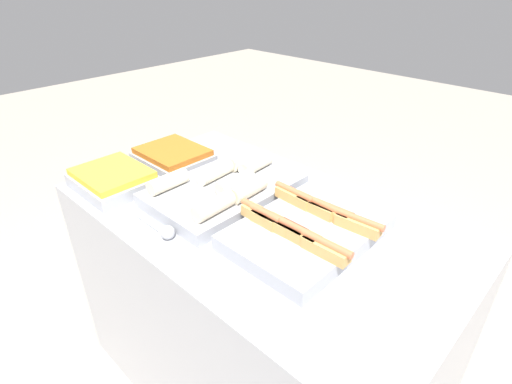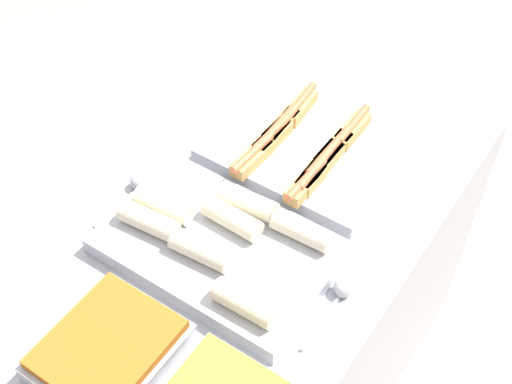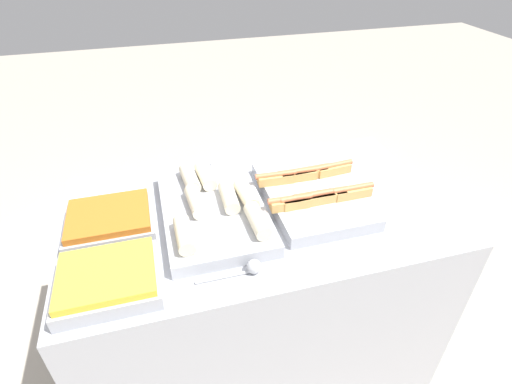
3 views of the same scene
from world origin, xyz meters
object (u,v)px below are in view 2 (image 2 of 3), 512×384
(tray_wraps, at_px, (219,244))
(serving_spoon_near, at_px, (340,293))
(tray_side_back, at_px, (109,350))
(serving_spoon_far, at_px, (136,185))
(tray_hotdogs, at_px, (303,153))

(tray_wraps, xyz_separation_m, serving_spoon_near, (0.05, -0.31, -0.02))
(tray_side_back, bearing_deg, serving_spoon_near, -38.79)
(serving_spoon_far, bearing_deg, tray_wraps, -98.77)
(tray_hotdogs, height_order, tray_wraps, tray_wraps)
(tray_hotdogs, bearing_deg, tray_wraps, 179.59)
(tray_hotdogs, distance_m, tray_side_back, 0.74)
(tray_wraps, bearing_deg, serving_spoon_far, 81.23)
(serving_spoon_near, bearing_deg, serving_spoon_far, 90.48)
(serving_spoon_near, xyz_separation_m, serving_spoon_far, (-0.01, 0.61, 0.00))
(tray_hotdogs, relative_size, serving_spoon_far, 2.55)
(tray_side_back, relative_size, serving_spoon_far, 1.54)
(serving_spoon_near, bearing_deg, tray_side_back, 141.21)
(tray_side_back, bearing_deg, tray_hotdogs, -2.32)
(tray_wraps, height_order, serving_spoon_near, tray_wraps)
(tray_hotdogs, bearing_deg, serving_spoon_far, 137.30)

